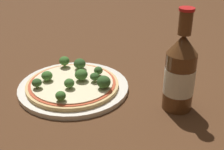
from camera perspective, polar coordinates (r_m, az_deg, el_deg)
ground_plane at (r=0.84m, az=-7.45°, el=-1.62°), size 3.00×3.00×0.00m
plate at (r=0.81m, az=-7.04°, el=-2.24°), size 0.28×0.28×0.01m
pizza at (r=0.79m, az=-7.25°, el=-1.71°), size 0.23×0.23×0.01m
broccoli_floret_0 at (r=0.78m, az=-3.19°, el=-0.30°), size 0.02×0.02×0.02m
broccoli_floret_1 at (r=0.85m, az=-5.93°, el=2.07°), size 0.03×0.03×0.03m
broccoli_floret_2 at (r=0.79m, az=-5.65°, el=0.08°), size 0.03×0.03×0.03m
broccoli_floret_3 at (r=0.75m, az=-1.52°, el=-1.28°), size 0.03×0.03×0.03m
broccoli_floret_4 at (r=0.86m, az=-8.71°, el=2.56°), size 0.03×0.03×0.03m
broccoli_floret_5 at (r=0.75m, az=-7.83°, el=-1.50°), size 0.02×0.02×0.03m
broccoli_floret_6 at (r=0.80m, az=-11.81°, el=-0.13°), size 0.03×0.03×0.03m
broccoli_floret_7 at (r=0.77m, az=-13.58°, el=-1.40°), size 0.02×0.02×0.02m
broccoli_floret_8 at (r=0.80m, az=-2.54°, el=0.67°), size 0.02×0.02×0.03m
broccoli_floret_9 at (r=0.71m, az=-9.21°, el=-3.78°), size 0.02×0.02×0.02m
beer_bottle at (r=0.70m, az=12.32°, el=0.39°), size 0.07×0.07×0.23m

